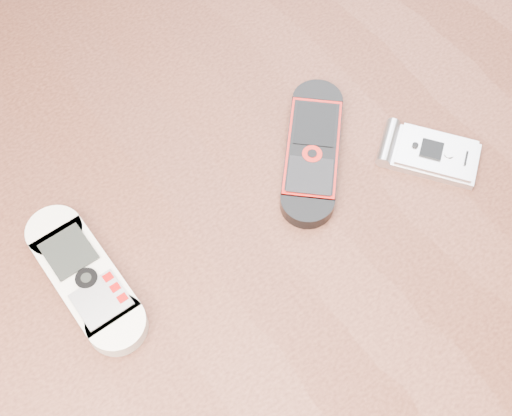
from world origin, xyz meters
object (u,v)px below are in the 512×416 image
Objects in this scene: nokia_black_red at (312,150)px; table at (252,269)px; nokia_white at (85,277)px; motorola_razr at (433,154)px.

table is at bearing -123.53° from nokia_black_red.
nokia_black_red reaches higher than table.
nokia_black_red is at bearing 12.95° from table.
table is 7.96× the size of nokia_black_red.
nokia_white reaches higher than table.
table is 0.20m from motorola_razr.
motorola_razr is (0.30, -0.08, -0.00)m from nokia_white.
nokia_white is at bearing 129.59° from motorola_razr.
nokia_black_red is (0.22, -0.01, -0.00)m from nokia_white.
motorola_razr is at bearing -14.33° from nokia_white.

